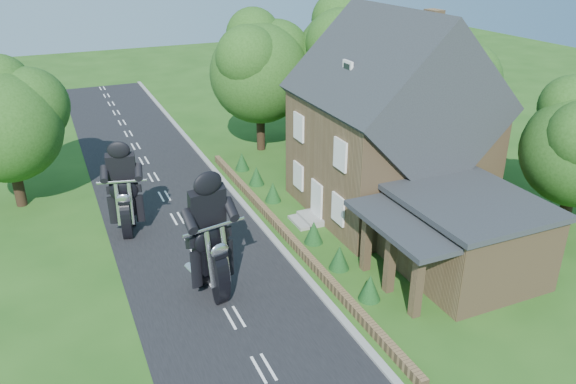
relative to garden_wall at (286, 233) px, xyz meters
name	(u,v)px	position (x,y,z in m)	size (l,w,h in m)	color
ground	(234,318)	(-4.30, -5.00, -0.20)	(120.00, 120.00, 0.00)	#214B15
road	(234,318)	(-4.30, -5.00, -0.19)	(7.00, 80.00, 0.02)	black
kerb	(321,294)	(-0.65, -5.00, -0.14)	(0.30, 80.00, 0.12)	gray
garden_wall	(286,233)	(0.00, 0.00, 0.00)	(0.30, 22.00, 0.40)	brown
house	(390,129)	(6.19, 1.00, 4.14)	(9.54, 8.64, 10.24)	brown
annex	(463,235)	(5.57, -5.80, 1.57)	(7.05, 5.94, 3.44)	brown
tree_house_right	(456,88)	(12.35, 3.62, 4.99)	(6.51, 6.00, 8.40)	black
tree_behind_house	(354,52)	(9.88, 11.14, 6.03)	(7.81, 7.20, 10.08)	black
tree_behind_left	(265,64)	(3.86, 12.13, 5.53)	(6.94, 6.40, 9.16)	black
tree_far_road	(12,117)	(-11.16, 9.11, 4.64)	(6.08, 5.60, 7.84)	black
shrub_a	(370,287)	(1.00, -6.00, 0.35)	(0.90, 0.90, 1.10)	#113814
shrub_b	(339,257)	(1.00, -3.50, 0.35)	(0.90, 0.90, 1.10)	#113814
shrub_c	(314,232)	(1.00, -1.00, 0.35)	(0.90, 0.90, 1.10)	#113814
shrub_d	(273,192)	(1.00, 4.00, 0.35)	(0.90, 0.90, 1.10)	#113814
shrub_e	(256,176)	(1.00, 6.50, 0.35)	(0.90, 0.90, 1.10)	#113814
shrub_f	(242,161)	(1.00, 9.00, 0.35)	(0.90, 0.90, 1.10)	#113814
motorcycle_lead	(212,277)	(-4.60, -3.17, 0.61)	(0.44, 1.73, 1.62)	black
motorcycle_follow	(128,220)	(-6.77, 3.48, 0.51)	(0.39, 1.52, 1.42)	black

